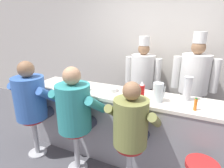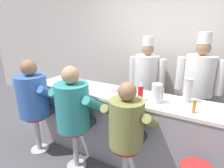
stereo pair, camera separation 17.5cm
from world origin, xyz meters
name	(u,v)px [view 1 (the left image)]	position (x,y,z in m)	size (l,w,h in m)	color
wall_back	(157,54)	(0.00, 1.59, 1.35)	(10.00, 0.06, 2.70)	beige
diner_counter	(132,128)	(0.00, 0.28, 0.50)	(3.13, 0.56, 0.99)	gray
ketchup_bottle_red	(142,91)	(0.15, 0.16, 1.10)	(0.07, 0.07, 0.24)	red
hot_sauce_bottle_orange	(196,104)	(0.76, 0.13, 1.06)	(0.03, 0.03, 0.14)	orange
water_pitcher_clear	(158,92)	(0.33, 0.21, 1.11)	(0.14, 0.12, 0.23)	silver
breakfast_plate	(83,88)	(-0.74, 0.21, 1.00)	(0.27, 0.27, 0.05)	white
cereal_bowl	(112,89)	(-0.32, 0.30, 1.02)	(0.17, 0.17, 0.05)	white
coffee_mug_tan	(66,80)	(-1.16, 0.34, 1.03)	(0.13, 0.09, 0.08)	beige
coffee_mug_blue	(127,94)	(-0.05, 0.16, 1.04)	(0.13, 0.08, 0.10)	#4C7AB2
cup_stack_steel	(188,88)	(0.65, 0.40, 1.14)	(0.10, 0.10, 0.30)	#B7BABF
diner_seated_blue	(32,99)	(-1.32, -0.20, 0.87)	(0.64, 0.63, 1.43)	#B2B5BA
diner_seated_teal	(76,109)	(-0.59, -0.20, 0.87)	(0.64, 0.63, 1.42)	#B2B5BA
diner_seated_olive	(131,125)	(0.15, -0.20, 0.83)	(0.57, 0.56, 1.34)	#B2B5BA
cook_in_whites_near	(142,79)	(-0.17, 1.29, 0.93)	(0.66, 0.42, 1.69)	#232328
cook_in_whites_far	(194,83)	(0.70, 1.23, 0.98)	(0.69, 0.45, 1.78)	#232328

